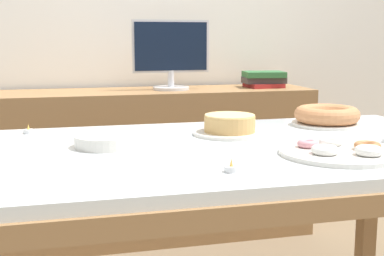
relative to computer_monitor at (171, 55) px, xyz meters
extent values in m
cube|color=white|center=(-0.11, 0.30, 0.28)|extent=(8.00, 0.10, 2.60)
cube|color=silver|center=(-0.11, -1.21, -0.28)|extent=(1.87, 1.01, 0.04)
cube|color=olive|center=(-0.11, -1.69, -0.33)|extent=(1.90, 0.08, 0.06)
cube|color=olive|center=(-0.11, -0.73, -0.33)|extent=(1.90, 0.08, 0.06)
cube|color=olive|center=(0.78, -0.75, -0.67)|extent=(0.07, 0.07, 0.70)
cube|color=olive|center=(-0.11, 0.00, -0.61)|extent=(1.78, 0.44, 0.83)
cylinder|color=silver|center=(0.00, 0.00, -0.18)|extent=(0.20, 0.20, 0.02)
cylinder|color=silver|center=(0.00, 0.00, -0.13)|extent=(0.04, 0.04, 0.09)
cube|color=silver|center=(0.00, 0.00, 0.05)|extent=(0.42, 0.02, 0.28)
cube|color=black|center=(0.00, -0.01, 0.05)|extent=(0.40, 0.00, 0.26)
cube|color=maroon|center=(0.55, 0.00, -0.18)|extent=(0.20, 0.19, 0.02)
cube|color=#3F3838|center=(0.55, 0.00, -0.15)|extent=(0.25, 0.16, 0.03)
cube|color=#2D6638|center=(0.55, 0.00, -0.11)|extent=(0.25, 0.21, 0.03)
cylinder|color=silver|center=(0.00, -1.02, -0.25)|extent=(0.27, 0.27, 0.01)
cylinder|color=tan|center=(0.00, -1.02, -0.22)|extent=(0.19, 0.19, 0.06)
cylinder|color=#F4CA7D|center=(0.00, -1.02, -0.19)|extent=(0.18, 0.18, 0.01)
cylinder|color=silver|center=(0.45, -0.92, -0.25)|extent=(0.28, 0.28, 0.01)
torus|color=#BC7A4C|center=(0.45, -0.92, -0.22)|extent=(0.26, 0.26, 0.07)
cylinder|color=silver|center=(0.22, -1.43, -0.25)|extent=(0.38, 0.38, 0.01)
torus|color=#B27042|center=(0.31, -1.44, -0.23)|extent=(0.08, 0.08, 0.02)
torus|color=white|center=(0.24, -1.34, -0.24)|extent=(0.08, 0.08, 0.02)
torus|color=pink|center=(0.15, -1.36, -0.23)|extent=(0.07, 0.07, 0.02)
torus|color=white|center=(0.15, -1.46, -0.23)|extent=(0.08, 0.08, 0.03)
torus|color=white|center=(0.27, -1.51, -0.23)|extent=(0.08, 0.08, 0.03)
cylinder|color=silver|center=(-0.46, -1.13, -0.26)|extent=(0.21, 0.21, 0.01)
cylinder|color=silver|center=(-0.46, -1.13, -0.25)|extent=(0.21, 0.21, 0.01)
cylinder|color=silver|center=(-0.46, -1.13, -0.24)|extent=(0.21, 0.21, 0.01)
cylinder|color=silver|center=(-0.46, -1.13, -0.23)|extent=(0.21, 0.21, 0.01)
cylinder|color=silver|center=(-0.17, -1.55, -0.25)|extent=(0.04, 0.04, 0.02)
cylinder|color=white|center=(-0.17, -1.55, -0.25)|extent=(0.03, 0.03, 0.00)
cone|color=#F9B74C|center=(-0.17, -1.55, -0.23)|extent=(0.01, 0.01, 0.02)
cylinder|color=silver|center=(-0.72, -0.81, -0.25)|extent=(0.04, 0.04, 0.02)
cylinder|color=white|center=(-0.72, -0.81, -0.25)|extent=(0.03, 0.03, 0.00)
cone|color=#F9B74C|center=(-0.72, -0.81, -0.23)|extent=(0.01, 0.01, 0.02)
camera|label=1|loc=(-0.62, -2.87, 0.10)|focal=50.00mm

